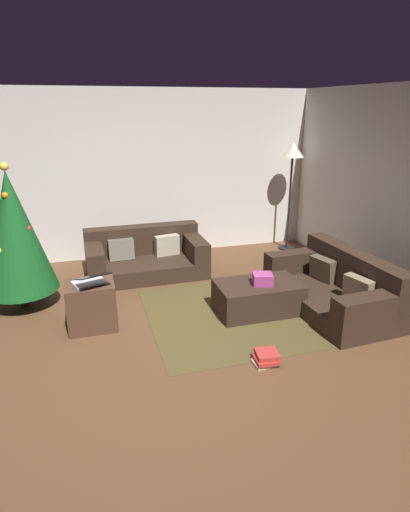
% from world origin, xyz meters
% --- Properties ---
extents(ground_plane, '(6.40, 6.40, 0.00)m').
position_xyz_m(ground_plane, '(0.00, 0.00, 0.00)').
color(ground_plane, brown).
extents(rear_partition, '(6.40, 0.12, 2.60)m').
position_xyz_m(rear_partition, '(0.00, 3.14, 1.30)').
color(rear_partition, silver).
rests_on(rear_partition, ground_plane).
extents(couch_left, '(1.69, 0.92, 0.65)m').
position_xyz_m(couch_left, '(0.19, 2.24, 0.26)').
color(couch_left, '#332319').
rests_on(couch_left, ground_plane).
extents(couch_right, '(1.00, 1.78, 0.68)m').
position_xyz_m(couch_right, '(2.25, 0.47, 0.26)').
color(couch_right, '#332319').
rests_on(couch_right, ground_plane).
extents(ottoman, '(0.99, 0.59, 0.36)m').
position_xyz_m(ottoman, '(1.29, 0.62, 0.18)').
color(ottoman, '#332319').
rests_on(ottoman, ground_plane).
extents(gift_box, '(0.27, 0.25, 0.13)m').
position_xyz_m(gift_box, '(1.32, 0.58, 0.43)').
color(gift_box, '#B23F8C').
rests_on(gift_box, ottoman).
extents(tv_remote, '(0.12, 0.16, 0.02)m').
position_xyz_m(tv_remote, '(1.37, 0.67, 0.38)').
color(tv_remote, black).
rests_on(tv_remote, ottoman).
extents(christmas_tree, '(0.86, 0.86, 1.75)m').
position_xyz_m(christmas_tree, '(-1.41, 1.59, 0.94)').
color(christmas_tree, brown).
rests_on(christmas_tree, ground_plane).
extents(side_table, '(0.52, 0.44, 0.53)m').
position_xyz_m(side_table, '(-0.63, 0.78, 0.26)').
color(side_table, '#4C3323').
rests_on(side_table, ground_plane).
extents(laptop, '(0.44, 0.48, 0.18)m').
position_xyz_m(laptop, '(-0.61, 0.73, 0.58)').
color(laptop, silver).
rests_on(laptop, side_table).
extents(book_stack, '(0.26, 0.24, 0.12)m').
position_xyz_m(book_stack, '(0.93, -0.43, 0.06)').
color(book_stack, beige).
rests_on(book_stack, ground_plane).
extents(corner_lamp, '(0.36, 0.36, 1.79)m').
position_xyz_m(corner_lamp, '(2.70, 2.69, 1.53)').
color(corner_lamp, black).
rests_on(corner_lamp, ground_plane).
extents(area_rug, '(2.60, 2.00, 0.01)m').
position_xyz_m(area_rug, '(1.29, 0.62, 0.00)').
color(area_rug, '#4D4222').
rests_on(area_rug, ground_plane).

